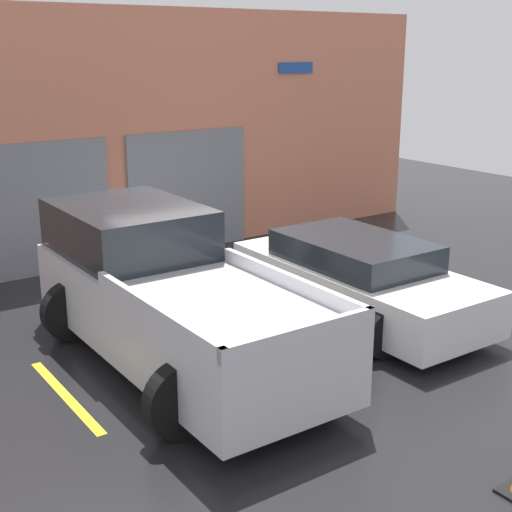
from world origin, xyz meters
TOP-DOWN VIEW (x-y plane):
  - ground_plane at (0.00, 0.00)m, footprint 28.00×28.00m
  - shophouse_building at (-0.00, 3.29)m, footprint 14.67×0.68m
  - pickup_truck at (-1.56, -1.56)m, footprint 2.54×5.14m
  - sedan_white at (1.56, -1.83)m, footprint 2.21×4.29m
  - parking_stripe_far_left at (-3.12, -1.85)m, footprint 0.12×2.20m
  - parking_stripe_left at (0.00, -1.85)m, footprint 0.12×2.20m
  - parking_stripe_centre at (3.12, -1.85)m, footprint 0.12×2.20m

SIDE VIEW (x-z plane):
  - ground_plane at x=0.00m, z-range 0.00..0.00m
  - parking_stripe_far_left at x=-3.12m, z-range 0.00..0.01m
  - parking_stripe_left at x=0.00m, z-range 0.00..0.01m
  - parking_stripe_centre at x=3.12m, z-range 0.00..0.01m
  - sedan_white at x=1.56m, z-range -0.02..1.20m
  - pickup_truck at x=-1.56m, z-range -0.06..1.83m
  - shophouse_building at x=0.00m, z-range -0.03..4.71m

